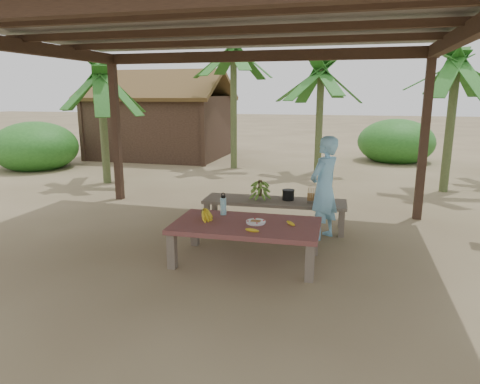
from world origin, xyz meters
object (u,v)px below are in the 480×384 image
(plate, at_px, (256,222))
(cooking_pot, at_px, (288,195))
(ripe_banana_bunch, at_px, (202,214))
(water_flask, at_px, (223,205))
(bench, at_px, (274,203))
(woman, at_px, (324,188))
(work_table, at_px, (246,228))

(plate, relative_size, cooking_pot, 1.33)
(ripe_banana_bunch, height_order, water_flask, water_flask)
(plate, bearing_deg, ripe_banana_bunch, -177.35)
(bench, distance_m, cooking_pot, 0.25)
(woman, bearing_deg, bench, -80.84)
(work_table, height_order, bench, work_table)
(bench, bearing_deg, water_flask, -115.06)
(water_flask, bearing_deg, work_table, -38.10)
(water_flask, bearing_deg, woman, 34.55)
(work_table, relative_size, woman, 1.22)
(water_flask, bearing_deg, cooking_pot, 60.75)
(water_flask, bearing_deg, plate, -29.41)
(cooking_pot, height_order, woman, woman)
(ripe_banana_bunch, relative_size, water_flask, 0.84)
(ripe_banana_bunch, distance_m, plate, 0.69)
(work_table, distance_m, woman, 1.48)
(cooking_pot, bearing_deg, work_table, -101.07)
(woman, bearing_deg, cooking_pot, -92.48)
(plate, xyz_separation_m, woman, (0.74, 1.15, 0.23))
(work_table, xyz_separation_m, woman, (0.86, 1.16, 0.31))
(plate, distance_m, woman, 1.38)
(ripe_banana_bunch, bearing_deg, work_table, 1.37)
(ripe_banana_bunch, height_order, plate, ripe_banana_bunch)
(ripe_banana_bunch, xyz_separation_m, plate, (0.69, 0.03, -0.06))
(ripe_banana_bunch, relative_size, woman, 0.17)
(work_table, distance_m, bench, 1.47)
(plate, bearing_deg, woman, 57.01)
(ripe_banana_bunch, bearing_deg, water_flask, 60.31)
(work_table, height_order, cooking_pot, cooking_pot)
(work_table, xyz_separation_m, water_flask, (-0.39, 0.30, 0.19))
(work_table, height_order, plate, plate)
(bench, distance_m, ripe_banana_bunch, 1.63)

